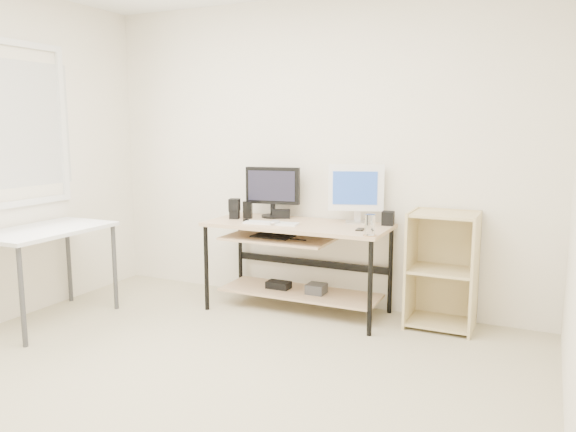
% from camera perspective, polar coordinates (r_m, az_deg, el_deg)
% --- Properties ---
extents(room, '(4.01, 4.01, 2.62)m').
position_cam_1_polar(room, '(3.21, -13.18, 5.01)').
color(room, '#C3B896').
rests_on(room, ground).
extents(desk, '(1.50, 0.65, 0.75)m').
position_cam_1_polar(desk, '(4.65, 0.71, -3.27)').
color(desk, tan).
rests_on(desk, ground).
extents(side_table, '(0.60, 1.00, 0.75)m').
position_cam_1_polar(side_table, '(4.76, -23.41, -2.11)').
color(side_table, white).
rests_on(side_table, ground).
extents(shelf_unit, '(0.50, 0.40, 0.90)m').
position_cam_1_polar(shelf_unit, '(4.49, 15.46, -5.19)').
color(shelf_unit, '#DBC689').
rests_on(shelf_unit, ground).
extents(black_monitor, '(0.48, 0.20, 0.44)m').
position_cam_1_polar(black_monitor, '(4.86, -1.57, 2.79)').
color(black_monitor, black).
rests_on(black_monitor, desk).
extents(white_imac, '(0.44, 0.19, 0.48)m').
position_cam_1_polar(white_imac, '(4.59, 6.92, 2.69)').
color(white_imac, silver).
rests_on(white_imac, desk).
extents(keyboard, '(0.46, 0.18, 0.02)m').
position_cam_1_polar(keyboard, '(4.55, -1.73, -0.73)').
color(keyboard, white).
rests_on(keyboard, desk).
extents(mouse, '(0.08, 0.12, 0.04)m').
position_cam_1_polar(mouse, '(4.51, -1.34, -0.65)').
color(mouse, '#B4B4B9').
rests_on(mouse, desk).
extents(center_speaker, '(0.17, 0.13, 0.08)m').
position_cam_1_polar(center_speaker, '(4.83, -0.71, 0.22)').
color(center_speaker, black).
rests_on(center_speaker, desk).
extents(speaker_left, '(0.11, 0.11, 0.17)m').
position_cam_1_polar(speaker_left, '(4.82, -5.46, 0.79)').
color(speaker_left, black).
rests_on(speaker_left, desk).
extents(speaker_right, '(0.10, 0.10, 0.11)m').
position_cam_1_polar(speaker_right, '(4.56, 10.13, -0.23)').
color(speaker_right, black).
rests_on(speaker_right, desk).
extents(audio_controller, '(0.08, 0.06, 0.15)m').
position_cam_1_polar(audio_controller, '(4.83, -4.12, 0.63)').
color(audio_controller, black).
rests_on(audio_controller, desk).
extents(volume_puck, '(0.06, 0.06, 0.02)m').
position_cam_1_polar(volume_puck, '(4.66, -4.29, -0.47)').
color(volume_puck, black).
rests_on(volume_puck, desk).
extents(smartphone, '(0.07, 0.11, 0.01)m').
position_cam_1_polar(smartphone, '(4.33, 7.36, -1.36)').
color(smartphone, black).
rests_on(smartphone, desk).
extents(coaster, '(0.12, 0.12, 0.01)m').
position_cam_1_polar(coaster, '(4.11, 8.29, -1.95)').
color(coaster, '#A5794A').
rests_on(coaster, desk).
extents(drinking_glass, '(0.09, 0.09, 0.15)m').
position_cam_1_polar(drinking_glass, '(4.09, 8.32, -0.87)').
color(drinking_glass, white).
rests_on(drinking_glass, coaster).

